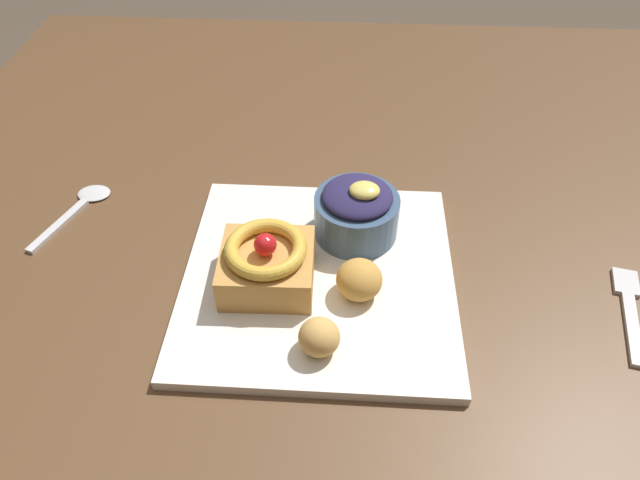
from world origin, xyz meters
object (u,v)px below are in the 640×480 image
object	(u,v)px
berry_ramekin	(357,211)
fritter_middle	(319,337)
fork	(629,307)
fritter_front	(359,280)
spoon	(79,206)
cake_slice	(267,263)
front_plate	(319,276)

from	to	relation	value
berry_ramekin	fritter_middle	bearing A→B (deg)	-101.05
berry_ramekin	fork	world-z (taller)	berry_ramekin
fritter_front	fork	bearing A→B (deg)	1.06
fritter_middle	spoon	world-z (taller)	fritter_middle
fork	fritter_front	bearing A→B (deg)	102.98
fritter_front	fritter_middle	size ratio (longest dim) A/B	1.22
cake_slice	fritter_front	distance (m)	0.09
front_plate	berry_ramekin	xyz separation A→B (m)	(0.04, 0.06, 0.04)
fritter_front	fork	distance (m)	0.28
fritter_front	cake_slice	bearing A→B (deg)	173.77
spoon	berry_ramekin	bearing A→B (deg)	-76.36
cake_slice	fork	world-z (taller)	cake_slice
front_plate	fork	world-z (taller)	front_plate
fritter_front	spoon	xyz separation A→B (m)	(-0.34, 0.12, -0.03)
fritter_front	front_plate	bearing A→B (deg)	148.68
front_plate	fritter_middle	world-z (taller)	fritter_middle
cake_slice	fritter_middle	xyz separation A→B (m)	(0.06, -0.08, -0.01)
front_plate	fritter_middle	distance (m)	0.10
front_plate	spoon	size ratio (longest dim) A/B	2.30
front_plate	spoon	xyz separation A→B (m)	(-0.30, 0.10, -0.00)
front_plate	fritter_middle	size ratio (longest dim) A/B	7.32
fritter_front	spoon	distance (m)	0.36
fritter_middle	fritter_front	bearing A→B (deg)	63.23
fork	spoon	world-z (taller)	same
cake_slice	fritter_front	world-z (taller)	cake_slice
cake_slice	spoon	bearing A→B (deg)	154.91
fritter_middle	spoon	distance (m)	0.36
fritter_middle	berry_ramekin	bearing A→B (deg)	78.95
fork	spoon	xyz separation A→B (m)	(-0.61, 0.12, 0.00)
spoon	fritter_middle	bearing A→B (deg)	-103.25
front_plate	spoon	world-z (taller)	front_plate
cake_slice	berry_ramekin	distance (m)	0.12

